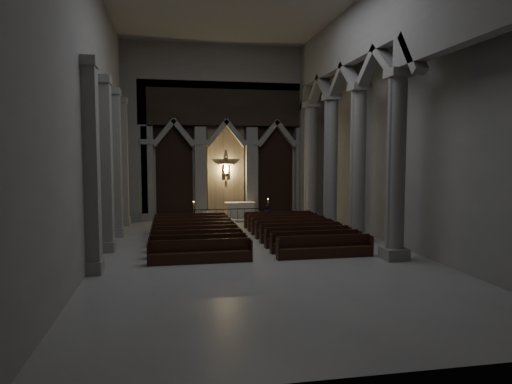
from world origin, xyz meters
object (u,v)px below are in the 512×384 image
(altar, at_px, (240,210))
(candle_stand_right, at_px, (268,215))
(candle_stand_left, at_px, (194,218))
(pews, at_px, (247,235))
(worshipper, at_px, (268,216))
(altar_rail, at_px, (231,213))

(altar, bearing_deg, candle_stand_right, -40.79)
(candle_stand_left, height_order, pews, candle_stand_left)
(candle_stand_right, bearing_deg, pews, -110.81)
(pews, relative_size, worshipper, 7.18)
(candle_stand_right, distance_m, pews, 7.15)
(candle_stand_right, xyz_separation_m, pews, (-2.54, -6.68, -0.11))
(altar_rail, xyz_separation_m, candle_stand_right, (2.54, 0.02, -0.21))
(worshipper, bearing_deg, pews, -108.76)
(altar, height_order, candle_stand_left, candle_stand_left)
(altar, xyz_separation_m, worshipper, (1.19, -3.65, 0.00))
(pews, bearing_deg, altar_rail, 90.00)
(candle_stand_left, bearing_deg, pews, -69.88)
(candle_stand_right, height_order, worshipper, candle_stand_right)
(candle_stand_left, relative_size, worshipper, 1.08)
(altar, distance_m, candle_stand_right, 2.24)
(altar_rail, relative_size, candle_stand_right, 3.11)
(altar_rail, relative_size, pews, 0.50)
(pews, height_order, worshipper, worshipper)
(pews, bearing_deg, candle_stand_left, 110.12)
(altar, distance_m, candle_stand_left, 3.62)
(altar_rail, bearing_deg, candle_stand_left, -179.00)
(altar, bearing_deg, altar_rail, -120.01)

